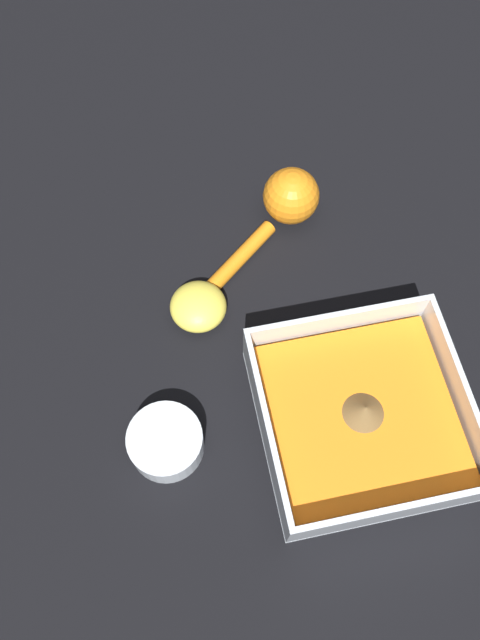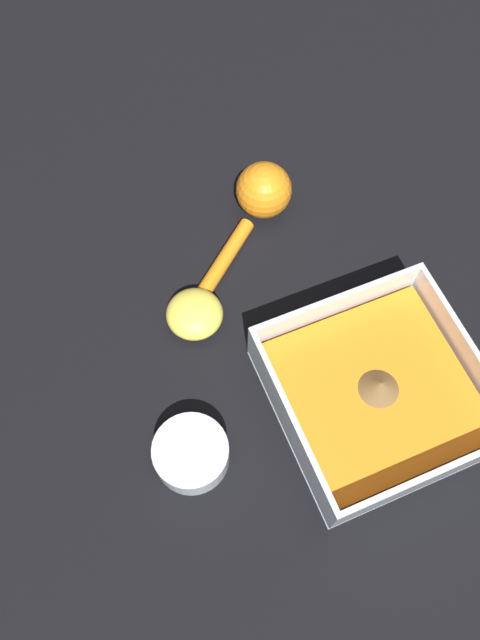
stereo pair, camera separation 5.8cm
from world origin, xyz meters
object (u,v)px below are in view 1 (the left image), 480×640
object	(u,v)px
square_dish	(360,417)
lemon_squeezer	(283,203)
spice_bowl	(166,442)
lemon_half	(198,306)

from	to	relation	value
square_dish	lemon_squeezer	xyz separation A→B (m)	(0.02, -0.28, 0.01)
spice_bowl	lemon_half	world-z (taller)	lemon_half
spice_bowl	lemon_half	size ratio (longest dim) A/B	1.20
square_dish	spice_bowl	size ratio (longest dim) A/B	2.65
square_dish	lemon_squeezer	size ratio (longest dim) A/B	1.33
spice_bowl	lemon_half	bearing A→B (deg)	-111.97
square_dish	spice_bowl	xyz separation A→B (m)	(0.21, -0.02, -0.01)
square_dish	lemon_squeezer	distance (m)	0.28
square_dish	lemon_half	size ratio (longest dim) A/B	3.18
square_dish	lemon_half	distance (m)	0.22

